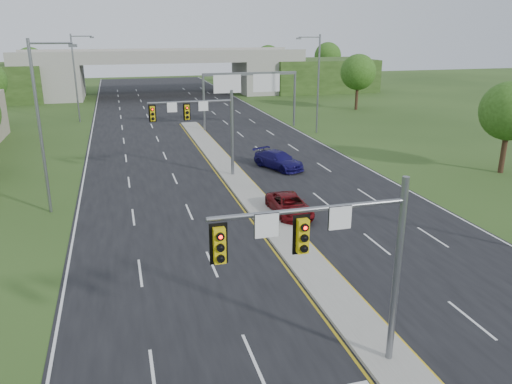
{
  "coord_description": "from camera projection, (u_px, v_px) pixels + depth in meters",
  "views": [
    {
      "loc": [
        -8.74,
        -13.45,
        11.47
      ],
      "look_at": [
        -1.76,
        11.57,
        3.0
      ],
      "focal_mm": 35.0,
      "sensor_mm": 36.0,
      "label": 1
    }
  ],
  "objects": [
    {
      "name": "lightpole_l_mid",
      "position": [
        42.0,
        120.0,
        31.13
      ],
      "size": [
        2.85,
        0.25,
        11.0
      ],
      "color": "slate",
      "rests_on": "ground"
    },
    {
      "name": "tree_back_c",
      "position": [
        268.0,
        58.0,
        108.6
      ],
      "size": [
        5.6,
        5.6,
        8.32
      ],
      "color": "#382316",
      "rests_on": "ground"
    },
    {
      "name": "overpass",
      "position": [
        164.0,
        76.0,
        90.26
      ],
      "size": [
        80.0,
        14.0,
        8.1
      ],
      "color": "gray",
      "rests_on": "ground"
    },
    {
      "name": "car_far_b",
      "position": [
        279.0,
        160.0,
        43.02
      ],
      "size": [
        3.91,
        5.51,
        1.48
      ],
      "primitive_type": "imported",
      "rotation": [
        0.0,
        0.0,
        0.4
      ],
      "color": "#110C4D",
      "rests_on": "road"
    },
    {
      "name": "tree_r_near",
      "position": [
        510.0,
        111.0,
        40.44
      ],
      "size": [
        4.8,
        4.8,
        7.6
      ],
      "color": "#382316",
      "rests_on": "ground"
    },
    {
      "name": "road",
      "position": [
        210.0,
        149.0,
        50.15
      ],
      "size": [
        24.0,
        160.0,
        0.02
      ],
      "primitive_type": "cube",
      "color": "black",
      "rests_on": "ground"
    },
    {
      "name": "sign_gantry",
      "position": [
        249.0,
        85.0,
        59.32
      ],
      "size": [
        11.58,
        0.44,
        6.67
      ],
      "color": "slate",
      "rests_on": "ground"
    },
    {
      "name": "tree_r_mid",
      "position": [
        358.0,
        72.0,
        73.41
      ],
      "size": [
        5.2,
        5.2,
        8.12
      ],
      "color": "#382316",
      "rests_on": "ground"
    },
    {
      "name": "signal_mast_near",
      "position": [
        338.0,
        251.0,
        15.99
      ],
      "size": [
        6.62,
        0.6,
        7.0
      ],
      "color": "slate",
      "rests_on": "ground"
    },
    {
      "name": "tree_back_b",
      "position": [
        31.0,
        62.0,
        96.34
      ],
      "size": [
        5.6,
        5.6,
        8.32
      ],
      "color": "#382316",
      "rests_on": "ground"
    },
    {
      "name": "tree_back_d",
      "position": [
        328.0,
        56.0,
        112.08
      ],
      "size": [
        6.0,
        6.0,
        8.85
      ],
      "color": "#382316",
      "rests_on": "ground"
    },
    {
      "name": "lane_markings",
      "position": [
        216.0,
        165.0,
        44.42
      ],
      "size": [
        23.72,
        160.0,
        0.01
      ],
      "color": "gold",
      "rests_on": "road"
    },
    {
      "name": "ground",
      "position": [
        388.0,
        361.0,
        18.11
      ],
      "size": [
        240.0,
        240.0,
        0.0
      ],
      "primitive_type": "plane",
      "color": "#273F16",
      "rests_on": "ground"
    },
    {
      "name": "lightpole_l_far",
      "position": [
        76.0,
        74.0,
        63.18
      ],
      "size": [
        2.85,
        0.25,
        11.0
      ],
      "color": "slate",
      "rests_on": "ground"
    },
    {
      "name": "car_far_a",
      "position": [
        289.0,
        205.0,
        32.2
      ],
      "size": [
        2.18,
        4.68,
        1.3
      ],
      "primitive_type": "imported",
      "rotation": [
        0.0,
        0.0,
        -0.01
      ],
      "color": "#5D090C",
      "rests_on": "road"
    },
    {
      "name": "signal_mast_far",
      "position": [
        204.0,
        120.0,
        38.89
      ],
      "size": [
        6.62,
        0.6,
        7.0
      ],
      "color": "slate",
      "rests_on": "ground"
    },
    {
      "name": "median",
      "position": [
        239.0,
        182.0,
        39.14
      ],
      "size": [
        2.0,
        54.0,
        0.16
      ],
      "primitive_type": "cube",
      "color": "gray",
      "rests_on": "road"
    },
    {
      "name": "lightpole_r_far",
      "position": [
        317.0,
        80.0,
        56.24
      ],
      "size": [
        2.85,
        0.25,
        11.0
      ],
      "color": "slate",
      "rests_on": "ground"
    }
  ]
}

